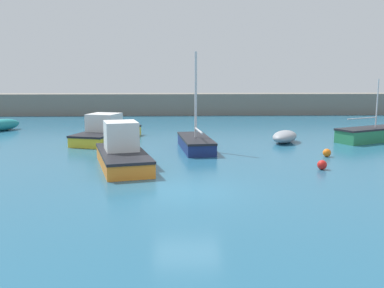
{
  "coord_description": "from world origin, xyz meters",
  "views": [
    {
      "loc": [
        -0.37,
        -15.43,
        4.32
      ],
      "look_at": [
        0.44,
        7.24,
        0.61
      ],
      "focal_mm": 40.0,
      "sensor_mm": 36.0,
      "label": 1
    }
  ],
  "objects_px": {
    "rowboat_blue_near": "(285,137)",
    "mooring_buoy_orange": "(327,153)",
    "cabin_cruiser_white": "(107,132)",
    "mooring_buoy_red": "(322,165)",
    "sailboat_twin_hulled": "(375,134)",
    "motorboat_grey_hull": "(122,152)",
    "sailboat_tall_mast": "(196,143)",
    "rowboat_white_midwater": "(3,125)"
  },
  "relations": [
    {
      "from": "cabin_cruiser_white",
      "to": "mooring_buoy_red",
      "type": "xyz_separation_m",
      "value": [
        11.23,
        -8.97,
        -0.39
      ]
    },
    {
      "from": "sailboat_tall_mast",
      "to": "mooring_buoy_red",
      "type": "height_order",
      "value": "sailboat_tall_mast"
    },
    {
      "from": "motorboat_grey_hull",
      "to": "cabin_cruiser_white",
      "type": "relative_size",
      "value": 0.86
    },
    {
      "from": "motorboat_grey_hull",
      "to": "sailboat_twin_hulled",
      "type": "height_order",
      "value": "sailboat_twin_hulled"
    },
    {
      "from": "sailboat_twin_hulled",
      "to": "mooring_buoy_red",
      "type": "xyz_separation_m",
      "value": [
        -6.31,
        -8.29,
        -0.25
      ]
    },
    {
      "from": "motorboat_grey_hull",
      "to": "cabin_cruiser_white",
      "type": "distance_m",
      "value": 8.19
    },
    {
      "from": "sailboat_twin_hulled",
      "to": "rowboat_blue_near",
      "type": "relative_size",
      "value": 1.95
    },
    {
      "from": "sailboat_tall_mast",
      "to": "mooring_buoy_red",
      "type": "distance_m",
      "value": 7.77
    },
    {
      "from": "rowboat_white_midwater",
      "to": "sailboat_twin_hulled",
      "type": "xyz_separation_m",
      "value": [
        26.45,
        -6.17,
        0.02
      ]
    },
    {
      "from": "rowboat_blue_near",
      "to": "mooring_buoy_orange",
      "type": "bearing_deg",
      "value": 42.18
    },
    {
      "from": "mooring_buoy_red",
      "to": "motorboat_grey_hull",
      "type": "bearing_deg",
      "value": 173.64
    },
    {
      "from": "sailboat_tall_mast",
      "to": "mooring_buoy_red",
      "type": "xyz_separation_m",
      "value": [
        5.56,
        -5.42,
        -0.2
      ]
    },
    {
      "from": "rowboat_blue_near",
      "to": "cabin_cruiser_white",
      "type": "bearing_deg",
      "value": -66.51
    },
    {
      "from": "sailboat_tall_mast",
      "to": "sailboat_twin_hulled",
      "type": "bearing_deg",
      "value": -82.65
    },
    {
      "from": "rowboat_white_midwater",
      "to": "rowboat_blue_near",
      "type": "bearing_deg",
      "value": -78.35
    },
    {
      "from": "motorboat_grey_hull",
      "to": "cabin_cruiser_white",
      "type": "xyz_separation_m",
      "value": [
        -2.0,
        7.94,
        -0.08
      ]
    },
    {
      "from": "mooring_buoy_orange",
      "to": "mooring_buoy_red",
      "type": "relative_size",
      "value": 0.98
    },
    {
      "from": "sailboat_twin_hulled",
      "to": "mooring_buoy_orange",
      "type": "distance_m",
      "value": 7.27
    },
    {
      "from": "cabin_cruiser_white",
      "to": "rowboat_blue_near",
      "type": "distance_m",
      "value": 11.52
    },
    {
      "from": "sailboat_tall_mast",
      "to": "rowboat_white_midwater",
      "type": "distance_m",
      "value": 17.15
    },
    {
      "from": "rowboat_blue_near",
      "to": "mooring_buoy_orange",
      "type": "height_order",
      "value": "rowboat_blue_near"
    },
    {
      "from": "sailboat_tall_mast",
      "to": "cabin_cruiser_white",
      "type": "bearing_deg",
      "value": 51.68
    },
    {
      "from": "cabin_cruiser_white",
      "to": "mooring_buoy_red",
      "type": "relative_size",
      "value": 15.67
    },
    {
      "from": "sailboat_twin_hulled",
      "to": "mooring_buoy_red",
      "type": "bearing_deg",
      "value": -153.18
    },
    {
      "from": "motorboat_grey_hull",
      "to": "mooring_buoy_orange",
      "type": "relative_size",
      "value": 13.81
    },
    {
      "from": "motorboat_grey_hull",
      "to": "sailboat_twin_hulled",
      "type": "distance_m",
      "value": 17.16
    },
    {
      "from": "rowboat_blue_near",
      "to": "mooring_buoy_red",
      "type": "height_order",
      "value": "rowboat_blue_near"
    },
    {
      "from": "rowboat_white_midwater",
      "to": "mooring_buoy_red",
      "type": "relative_size",
      "value": 7.11
    },
    {
      "from": "motorboat_grey_hull",
      "to": "rowboat_white_midwater",
      "type": "bearing_deg",
      "value": -155.56
    },
    {
      "from": "sailboat_twin_hulled",
      "to": "mooring_buoy_orange",
      "type": "relative_size",
      "value": 13.77
    },
    {
      "from": "motorboat_grey_hull",
      "to": "sailboat_tall_mast",
      "type": "bearing_deg",
      "value": 125.51
    },
    {
      "from": "rowboat_white_midwater",
      "to": "mooring_buoy_red",
      "type": "bearing_deg",
      "value": -95.86
    },
    {
      "from": "rowboat_blue_near",
      "to": "mooring_buoy_orange",
      "type": "relative_size",
      "value": 7.05
    },
    {
      "from": "sailboat_tall_mast",
      "to": "rowboat_blue_near",
      "type": "relative_size",
      "value": 1.84
    },
    {
      "from": "sailboat_tall_mast",
      "to": "motorboat_grey_hull",
      "type": "height_order",
      "value": "sailboat_tall_mast"
    },
    {
      "from": "rowboat_blue_near",
      "to": "sailboat_tall_mast",
      "type": "bearing_deg",
      "value": -38.4
    },
    {
      "from": "mooring_buoy_red",
      "to": "rowboat_white_midwater",
      "type": "bearing_deg",
      "value": 144.32
    },
    {
      "from": "sailboat_tall_mast",
      "to": "mooring_buoy_red",
      "type": "bearing_deg",
      "value": -140.5
    },
    {
      "from": "cabin_cruiser_white",
      "to": "mooring_buoy_orange",
      "type": "bearing_deg",
      "value": -98.37
    },
    {
      "from": "cabin_cruiser_white",
      "to": "sailboat_twin_hulled",
      "type": "xyz_separation_m",
      "value": [
        17.54,
        -0.68,
        -0.14
      ]
    },
    {
      "from": "mooring_buoy_orange",
      "to": "sailboat_twin_hulled",
      "type": "bearing_deg",
      "value": 46.31
    },
    {
      "from": "rowboat_white_midwater",
      "to": "mooring_buoy_orange",
      "type": "relative_size",
      "value": 7.25
    }
  ]
}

